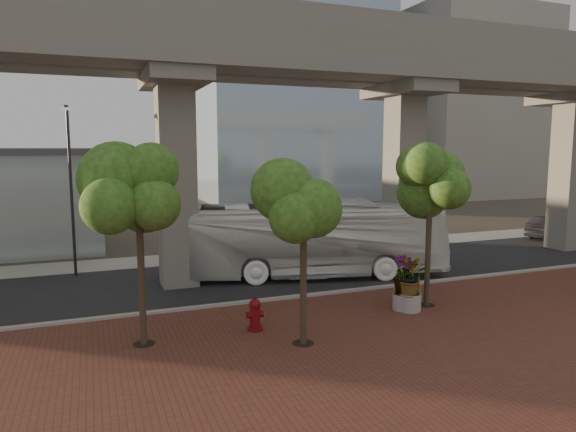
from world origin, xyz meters
name	(u,v)px	position (x,y,z in m)	size (l,w,h in m)	color
ground	(315,283)	(0.00, 0.00, 0.00)	(160.00, 160.00, 0.00)	#332E25
brick_plaza	(416,342)	(0.00, -8.00, 0.03)	(70.00, 13.00, 0.06)	brown
asphalt_road	(299,273)	(0.00, 2.00, 0.02)	(90.00, 8.00, 0.04)	black
curb_strip	(334,293)	(0.00, -2.00, 0.08)	(70.00, 0.25, 0.16)	#A09E95
far_sidewalk	(265,253)	(0.00, 7.50, 0.03)	(90.00, 3.00, 0.06)	#A09E95
transit_viaduct	(300,128)	(0.00, 2.00, 7.29)	(72.00, 5.60, 12.40)	gray
midrise_block	(464,106)	(38.00, 36.00, 12.00)	(18.00, 16.00, 24.00)	gray
transit_bus	(307,239)	(0.14, 1.36, 1.87)	(3.15, 13.41, 3.74)	white
parked_car	(552,227)	(20.60, 5.26, 0.78)	(1.65, 4.76, 1.57)	black
fire_hydrant	(255,314)	(-4.56, -5.10, 0.62)	(0.59, 0.53, 1.17)	maroon
planter_front	(410,281)	(1.62, -5.20, 1.25)	(1.78, 1.78, 1.96)	#A4A094
planter_right	(404,277)	(1.50, -4.97, 1.34)	(1.97, 1.97, 2.11)	#B0A79F
planter_left	(410,278)	(1.68, -5.15, 1.35)	(1.94, 1.94, 2.13)	gray
street_tree_far_west	(138,192)	(-8.26, -5.02, 4.96)	(3.70, 3.70, 6.60)	brown
street_tree_near_west	(304,205)	(-3.48, -6.81, 4.53)	(3.08, 3.08, 5.90)	brown
street_tree_near_east	(430,184)	(2.69, -4.82, 4.91)	(3.44, 3.44, 6.45)	brown
streetlamp_west	(71,180)	(-10.51, 5.39, 4.79)	(0.41, 1.19, 8.21)	#29292D
streetlamp_east	(394,165)	(8.12, 6.20, 5.27)	(0.45, 1.31, 9.03)	#2D2E32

